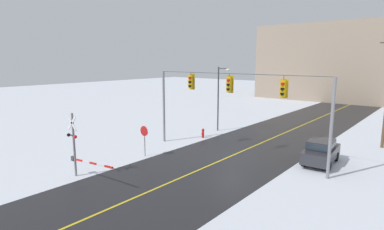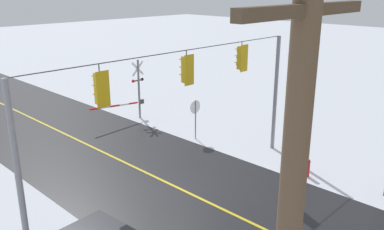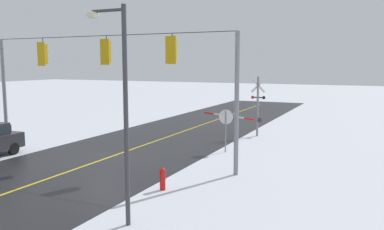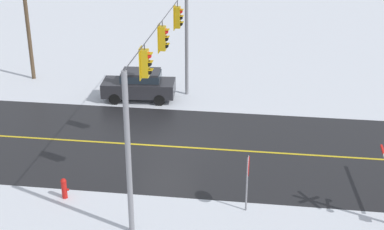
{
  "view_description": "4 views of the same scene",
  "coord_description": "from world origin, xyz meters",
  "px_view_note": "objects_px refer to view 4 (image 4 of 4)",
  "views": [
    {
      "loc": [
        12.16,
        -19.31,
        7.16
      ],
      "look_at": [
        -3.3,
        -0.59,
        2.88
      ],
      "focal_mm": 29.19,
      "sensor_mm": 36.0,
      "label": 1
    },
    {
      "loc": [
        11.43,
        11.75,
        8.73
      ],
      "look_at": [
        -1.94,
        -1.33,
        2.78
      ],
      "focal_mm": 38.51,
      "sensor_mm": 36.0,
      "label": 2
    },
    {
      "loc": [
        -12.36,
        16.24,
        4.82
      ],
      "look_at": [
        -3.89,
        -2.17,
        2.22
      ],
      "focal_mm": 37.26,
      "sensor_mm": 36.0,
      "label": 3
    },
    {
      "loc": [
        -23.87,
        -4.54,
        12.15
      ],
      "look_at": [
        -2.54,
        -1.61,
        2.82
      ],
      "focal_mm": 52.88,
      "sensor_mm": 36.0,
      "label": 4
    }
  ],
  "objects_px": {
    "stop_sign": "(248,172)",
    "fire_hydrant": "(64,188)",
    "parked_car_charcoal": "(140,84)",
    "utility_pole": "(25,5)"
  },
  "relations": [
    {
      "from": "stop_sign",
      "to": "fire_hydrant",
      "type": "relative_size",
      "value": 2.67
    },
    {
      "from": "parked_car_charcoal",
      "to": "fire_hydrant",
      "type": "height_order",
      "value": "parked_car_charcoal"
    },
    {
      "from": "utility_pole",
      "to": "fire_hydrant",
      "type": "bearing_deg",
      "value": -153.16
    },
    {
      "from": "parked_car_charcoal",
      "to": "utility_pole",
      "type": "bearing_deg",
      "value": 70.67
    },
    {
      "from": "utility_pole",
      "to": "stop_sign",
      "type": "bearing_deg",
      "value": -133.51
    },
    {
      "from": "stop_sign",
      "to": "parked_car_charcoal",
      "type": "height_order",
      "value": "stop_sign"
    },
    {
      "from": "fire_hydrant",
      "to": "utility_pole",
      "type": "xyz_separation_m",
      "value": [
        13.51,
        6.84,
        4.23
      ]
    },
    {
      "from": "stop_sign",
      "to": "fire_hydrant",
      "type": "bearing_deg",
      "value": 90.62
    },
    {
      "from": "stop_sign",
      "to": "parked_car_charcoal",
      "type": "distance_m",
      "value": 12.7
    },
    {
      "from": "stop_sign",
      "to": "utility_pole",
      "type": "bearing_deg",
      "value": 46.49
    }
  ]
}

